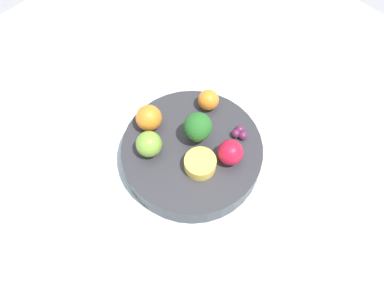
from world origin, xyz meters
The scene contains 11 objects.
ground_plane centered at (0.00, 0.00, 0.00)m, with size 6.00×6.00×0.00m, color gray.
table_surface centered at (0.00, 0.00, 0.01)m, with size 1.20×1.20×0.02m.
bowl centered at (0.00, 0.00, 0.04)m, with size 0.25×0.25×0.04m.
broccoli centered at (-0.01, 0.02, 0.10)m, with size 0.05×0.05×0.06m.
apple_red centered at (-0.05, -0.06, 0.09)m, with size 0.05×0.05×0.05m.
apple_green centered at (0.06, 0.03, 0.09)m, with size 0.04×0.04×0.04m.
orange_front centered at (-0.09, -0.02, 0.09)m, with size 0.05×0.05×0.05m.
orange_back centered at (-0.04, 0.08, 0.08)m, with size 0.04×0.04×0.04m.
grape_cluster centered at (0.04, 0.08, 0.07)m, with size 0.03×0.03×0.02m.
small_cup centered at (0.04, -0.02, 0.08)m, with size 0.05×0.05×0.02m.
napkin centered at (0.00, -0.25, 0.02)m, with size 0.11×0.15×0.01m.
Camera 1 is at (0.23, -0.23, 0.64)m, focal length 35.00 mm.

